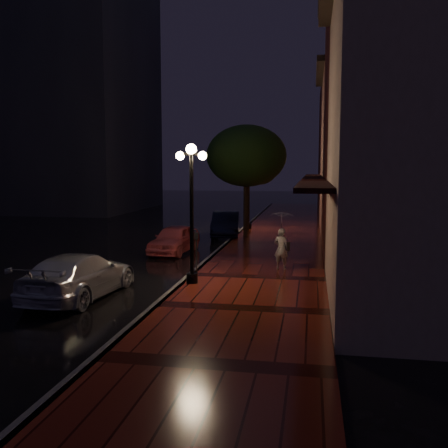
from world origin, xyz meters
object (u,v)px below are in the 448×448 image
Objects in this scene: streetlamp_far at (249,187)px; woman_with_umbrella at (282,231)px; street_tree at (247,158)px; parking_meter at (196,249)px; navy_car at (226,224)px; streetlamp_near at (192,205)px; silver_car at (80,275)px; pink_car at (174,239)px.

streetlamp_far is 2.09× the size of woman_with_umbrella.
street_tree is 10.08m from parking_meter.
street_tree reaches higher than navy_car.
silver_car is (-2.91, -1.74, -1.95)m from streetlamp_near.
streetlamp_near is 3.91m from silver_car.
streetlamp_near is at bearing -64.37° from pink_car.
street_tree is 9.14m from woman_with_umbrella.
streetlamp_near is 3.09× the size of parking_meter.
pink_car is at bearing -90.86° from silver_car.
streetlamp_far reaches higher than pink_car.
woman_with_umbrella is (2.36, -8.40, -2.73)m from street_tree.
pink_car is at bearing -110.37° from navy_car.
silver_car is 3.21× the size of parking_meter.
woman_with_umbrella is at bearing -77.08° from streetlamp_far.
streetlamp_near is at bearing -145.46° from silver_car.
silver_car is 4.20m from parking_meter.
streetlamp_far is 1.19× the size of pink_car.
street_tree is 1.41× the size of navy_car.
parking_meter is (2.71, 3.19, 0.35)m from silver_car.
navy_car is at bearing 95.71° from parking_meter.
silver_car is 7.08m from woman_with_umbrella.
silver_car is at bearing -100.49° from streetlamp_far.
street_tree is 6.61m from pink_car.
streetlamp_far is at bearing 94.91° from street_tree.
woman_with_umbrella reaches higher than pink_car.
pink_car is (-2.28, 6.08, -1.98)m from streetlamp_near.
street_tree is 3.83m from navy_car.
street_tree is 1.60× the size of pink_car.
street_tree is at bearing -85.09° from streetlamp_far.
parking_meter is (0.75, -10.25, 0.32)m from navy_car.
woman_with_umbrella is 1.48× the size of parking_meter.
parking_meter is at bearing -126.62° from silver_car.
navy_car is 9.82m from woman_with_umbrella.
navy_car is 0.92× the size of silver_car.
woman_with_umbrella is at bearing 23.54° from parking_meter.
streetlamp_far is 0.96× the size of silver_car.
streetlamp_near is 3.84m from woman_with_umbrella.
streetlamp_near is 14.00m from streetlamp_far.
streetlamp_far is at bearing 90.00° from streetlamp_near.
streetlamp_near reaches higher than navy_car.
street_tree reaches higher than streetlamp_near.
streetlamp_near is at bearing -80.65° from parking_meter.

